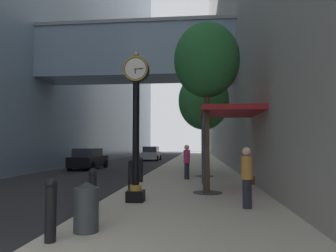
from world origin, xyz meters
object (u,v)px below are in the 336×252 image
(car_silver_near, at_px, (151,154))
(car_black_mid, at_px, (88,159))
(bollard_nearest, at_px, (51,208))
(bollard_second, at_px, (93,190))
(street_tree_mid_near, at_px, (204,101))
(trash_bin, at_px, (86,206))
(pedestrian_by_clock, at_px, (187,161))
(street_clock, at_px, (136,118))
(street_tree_near, at_px, (207,61))
(bollard_fifth, at_px, (141,169))
(pedestrian_walking, at_px, (247,176))
(bollard_fourth, at_px, (131,174))

(car_silver_near, xyz_separation_m, car_black_mid, (-3.04, -13.55, -0.03))
(bollard_nearest, bearing_deg, bollard_second, 90.00)
(street_tree_mid_near, height_order, trash_bin, street_tree_mid_near)
(bollard_nearest, height_order, bollard_second, same)
(street_tree_mid_near, relative_size, pedestrian_by_clock, 3.35)
(car_silver_near, bearing_deg, street_tree_mid_near, -72.97)
(street_clock, xyz_separation_m, car_black_mid, (-6.73, 14.35, -2.01))
(street_tree_near, xyz_separation_m, car_silver_near, (-6.05, 25.88, -4.38))
(bollard_fifth, relative_size, car_black_mid, 0.26)
(pedestrian_walking, bearing_deg, street_clock, 167.82)
(street_clock, xyz_separation_m, trash_bin, (-0.34, -3.51, -2.14))
(pedestrian_by_clock, distance_m, car_silver_near, 21.94)
(street_tree_mid_near, xyz_separation_m, car_black_mid, (-9.09, 6.19, -3.69))
(bollard_second, distance_m, street_tree_mid_near, 11.18)
(bollard_fourth, height_order, bollard_fifth, same)
(pedestrian_walking, height_order, pedestrian_by_clock, pedestrian_by_clock)
(car_black_mid, bearing_deg, street_tree_near, -53.60)
(street_tree_near, distance_m, street_tree_mid_near, 6.17)
(bollard_fifth, bearing_deg, bollard_second, -90.00)
(bollard_nearest, height_order, street_tree_near, street_tree_near)
(bollard_fifth, bearing_deg, pedestrian_walking, -54.48)
(bollard_fifth, bearing_deg, car_black_mid, 122.83)
(bollard_fourth, bearing_deg, street_tree_mid_near, 59.86)
(street_tree_near, distance_m, pedestrian_walking, 5.09)
(pedestrian_walking, height_order, car_silver_near, pedestrian_walking)
(bollard_fifth, distance_m, street_tree_near, 6.25)
(bollard_nearest, xyz_separation_m, bollard_fourth, (0.00, 7.01, 0.00))
(street_clock, xyz_separation_m, bollard_fourth, (-0.77, 2.77, -2.05))
(car_silver_near, bearing_deg, pedestrian_by_clock, -76.54)
(bollard_second, bearing_deg, pedestrian_by_clock, 75.52)
(bollard_second, bearing_deg, car_silver_near, 95.60)
(street_tree_near, xyz_separation_m, pedestrian_walking, (1.05, -2.76, -4.14))
(bollard_nearest, height_order, trash_bin, bollard_nearest)
(bollard_fourth, distance_m, trash_bin, 6.30)
(pedestrian_walking, bearing_deg, bollard_fourth, 139.94)
(car_silver_near, bearing_deg, bollard_nearest, -84.81)
(bollard_fifth, xyz_separation_m, street_tree_near, (3.13, -3.09, 4.45))
(bollard_second, height_order, car_silver_near, car_silver_near)
(street_tree_near, relative_size, street_tree_mid_near, 1.08)
(street_clock, bearing_deg, bollard_second, -111.95)
(bollard_second, distance_m, street_tree_near, 6.71)
(pedestrian_walking, distance_m, car_black_mid, 18.18)
(street_clock, relative_size, pedestrian_by_clock, 2.69)
(pedestrian_by_clock, relative_size, car_black_mid, 0.39)
(street_tree_mid_near, xyz_separation_m, trash_bin, (-2.70, -11.67, -3.82))
(street_tree_mid_near, bearing_deg, bollard_fifth, -135.75)
(trash_bin, bearing_deg, bollard_fifth, 92.82)
(bollard_nearest, bearing_deg, street_tree_mid_near, 75.85)
(bollard_fourth, bearing_deg, bollard_second, -90.00)
(bollard_fourth, distance_m, street_tree_mid_near, 7.26)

